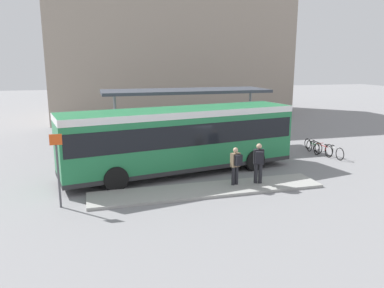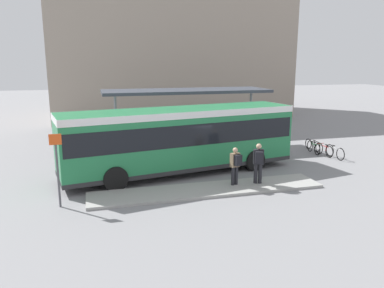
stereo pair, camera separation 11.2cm
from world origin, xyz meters
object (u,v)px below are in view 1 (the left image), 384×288
(bicycle_red, at_px, (323,150))
(bicycle_black, at_px, (312,145))
(bicycle_green, at_px, (313,147))
(potted_planter_near_shelter, at_px, (241,145))
(pedestrian_companion, at_px, (236,164))
(pedestrian_waiting, at_px, (259,161))
(bicycle_white, at_px, (334,152))
(potted_planter_far_side, at_px, (191,149))
(city_bus, at_px, (181,136))
(platform_sign, at_px, (58,167))

(bicycle_red, xyz_separation_m, bicycle_black, (0.13, 1.40, -0.02))
(bicycle_green, bearing_deg, potted_planter_near_shelter, -88.53)
(pedestrian_companion, bearing_deg, bicycle_red, -78.80)
(bicycle_green, relative_size, bicycle_black, 1.04)
(pedestrian_companion, bearing_deg, pedestrian_waiting, -112.18)
(bicycle_green, bearing_deg, pedestrian_companion, -50.23)
(pedestrian_waiting, bearing_deg, bicycle_red, -38.44)
(pedestrian_waiting, distance_m, bicycle_white, 7.13)
(bicycle_red, height_order, potted_planter_far_side, potted_planter_far_side)
(city_bus, xyz_separation_m, pedestrian_companion, (1.76, -2.73, -0.78))
(bicycle_red, height_order, potted_planter_near_shelter, potted_planter_near_shelter)
(pedestrian_waiting, xyz_separation_m, pedestrian_companion, (-1.03, 0.08, -0.07))
(city_bus, distance_m, bicycle_white, 9.20)
(pedestrian_companion, distance_m, bicycle_black, 8.98)
(city_bus, relative_size, bicycle_white, 6.94)
(bicycle_green, bearing_deg, city_bus, -71.92)
(bicycle_green, xyz_separation_m, platform_sign, (-14.01, -4.95, 1.21))
(bicycle_green, distance_m, potted_planter_far_side, 7.46)
(pedestrian_waiting, relative_size, bicycle_white, 1.06)
(bicycle_green, distance_m, platform_sign, 14.91)
(pedestrian_waiting, xyz_separation_m, potted_planter_far_side, (-1.65, 5.02, -0.51))
(pedestrian_waiting, height_order, bicycle_red, pedestrian_waiting)
(bicycle_white, bearing_deg, pedestrian_waiting, -62.24)
(bicycle_black, xyz_separation_m, platform_sign, (-14.39, -5.65, 1.23))
(pedestrian_waiting, bearing_deg, bicycle_white, -44.20)
(pedestrian_waiting, bearing_deg, potted_planter_far_side, 36.31)
(bicycle_white, xyz_separation_m, potted_planter_near_shelter, (-4.98, 1.73, 0.31))
(city_bus, bearing_deg, potted_planter_near_shelter, 18.29)
(pedestrian_waiting, relative_size, bicycle_green, 1.12)
(bicycle_green, xyz_separation_m, bicycle_black, (0.38, 0.70, -0.01))
(bicycle_white, distance_m, bicycle_black, 2.10)
(bicycle_black, relative_size, potted_planter_far_side, 1.25)
(pedestrian_waiting, xyz_separation_m, platform_sign, (-8.21, -0.27, 0.42))
(pedestrian_companion, xyz_separation_m, potted_planter_far_side, (-0.62, 4.94, -0.43))
(bicycle_black, bearing_deg, bicycle_green, 149.60)
(pedestrian_companion, xyz_separation_m, bicycle_white, (7.31, 3.21, -0.71))
(pedestrian_waiting, xyz_separation_m, bicycle_green, (5.80, 4.68, -0.80))
(bicycle_white, bearing_deg, bicycle_black, -177.15)
(bicycle_red, xyz_separation_m, platform_sign, (-14.26, -4.26, 1.20))
(bicycle_red, xyz_separation_m, potted_planter_far_side, (-7.69, 1.03, 0.28))
(bicycle_green, relative_size, potted_planter_far_side, 1.31)
(city_bus, xyz_separation_m, potted_planter_near_shelter, (4.09, 2.21, -1.18))
(bicycle_white, relative_size, potted_planter_near_shelter, 1.28)
(bicycle_red, height_order, platform_sign, platform_sign)
(pedestrian_companion, bearing_deg, platform_sign, 75.09)
(bicycle_red, height_order, bicycle_black, bicycle_red)
(bicycle_black, relative_size, potted_planter_near_shelter, 1.16)
(city_bus, bearing_deg, potted_planter_far_side, 52.56)
(pedestrian_companion, height_order, bicycle_black, pedestrian_companion)
(pedestrian_waiting, distance_m, pedestrian_companion, 1.04)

